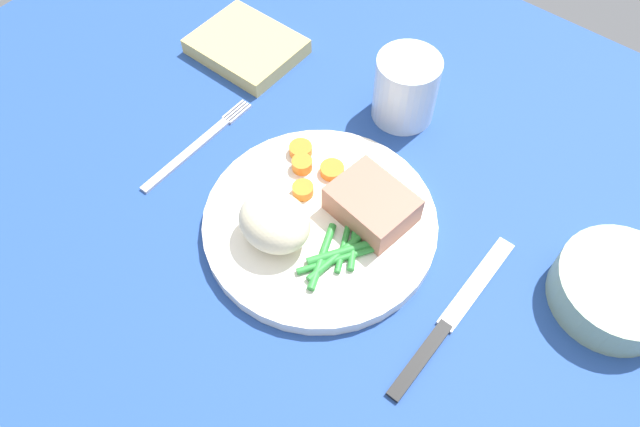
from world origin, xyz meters
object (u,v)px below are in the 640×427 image
at_px(fork, 197,145).
at_px(napkin, 247,46).
at_px(dinner_plate, 320,223).
at_px(meat_portion, 369,202).
at_px(water_glass, 405,92).
at_px(knife, 451,318).
at_px(salad_bowl, 618,288).

xyz_separation_m(fork, napkin, (-0.06, 0.15, 0.01)).
bearing_deg(napkin, dinner_plate, -31.77).
xyz_separation_m(meat_portion, fork, (-0.21, -0.04, -0.03)).
bearing_deg(fork, meat_portion, 8.13).
bearing_deg(water_glass, knife, -45.38).
bearing_deg(salad_bowl, meat_portion, -162.70).
height_order(fork, napkin, napkin).
xyz_separation_m(water_glass, napkin, (-0.21, -0.04, -0.02)).
relative_size(dinner_plate, water_glass, 2.97).
bearing_deg(knife, fork, 176.91).
distance_m(meat_portion, salad_bowl, 0.25).
height_order(dinner_plate, napkin, napkin).
distance_m(dinner_plate, meat_portion, 0.06).
xyz_separation_m(salad_bowl, napkin, (-0.51, 0.04, -0.01)).
distance_m(knife, salad_bowl, 0.16).
height_order(dinner_plate, salad_bowl, salad_bowl).
relative_size(fork, water_glass, 2.05).
height_order(meat_portion, knife, meat_portion).
relative_size(meat_portion, salad_bowl, 0.68).
xyz_separation_m(meat_portion, knife, (0.13, -0.04, -0.03)).
xyz_separation_m(fork, water_glass, (0.15, 0.19, 0.03)).
bearing_deg(dinner_plate, water_glass, 97.66).
relative_size(water_glass, salad_bowl, 0.68).
bearing_deg(napkin, fork, -67.77).
bearing_deg(meat_portion, knife, -17.56).
bearing_deg(salad_bowl, dinner_plate, -157.47).
relative_size(meat_portion, water_glass, 1.00).
distance_m(fork, knife, 0.34).
distance_m(knife, water_glass, 0.27).
relative_size(dinner_plate, knife, 1.17).
distance_m(fork, napkin, 0.16).
relative_size(water_glass, napkin, 0.63).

